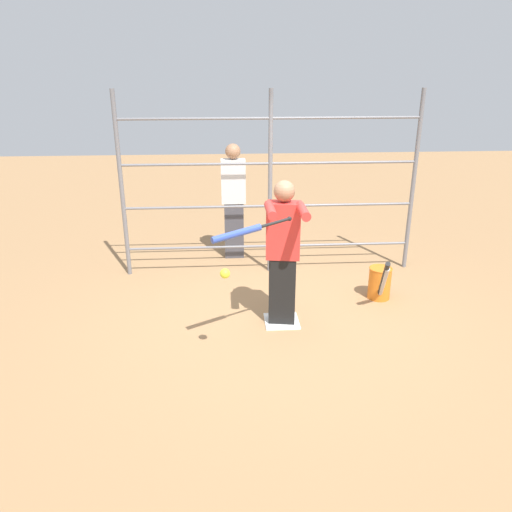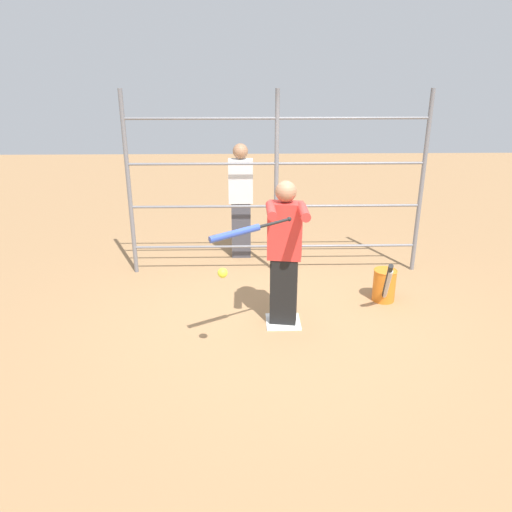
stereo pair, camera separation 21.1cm
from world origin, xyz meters
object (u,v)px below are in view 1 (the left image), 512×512
bat_bucket (380,283)px  bystander_behind_fence (234,200)px  batter (283,250)px  softball_in_flight (225,273)px  baseball_bat_swinging (244,232)px

bat_bucket → bystander_behind_fence: size_ratio=0.42×
bat_bucket → batter: bearing=22.4°
softball_in_flight → bystander_behind_fence: bearing=-92.9°
bystander_behind_fence → softball_in_flight: bearing=87.1°
baseball_bat_swinging → bystander_behind_fence: 2.95m
batter → bat_bucket: bearing=-157.6°
baseball_bat_swinging → bystander_behind_fence: (0.03, -2.91, -0.44)m
baseball_bat_swinging → softball_in_flight: size_ratio=8.44×
bat_bucket → bystander_behind_fence: bystander_behind_fence is taller
softball_in_flight → bystander_behind_fence: 3.09m
baseball_bat_swinging → softball_in_flight: baseball_bat_swinging is taller
batter → baseball_bat_swinging: 0.94m
softball_in_flight → baseball_bat_swinging: bearing=-136.4°
batter → baseball_bat_swinging: bearing=55.4°
batter → softball_in_flight: (0.66, 0.86, 0.10)m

